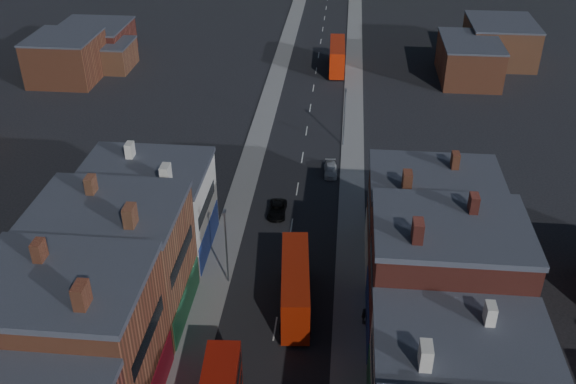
% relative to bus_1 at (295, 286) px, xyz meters
% --- Properties ---
extents(pavement_west, '(3.00, 200.00, 0.12)m').
position_rel_bus_1_xyz_m(pavement_west, '(-8.00, 22.96, -2.42)').
color(pavement_west, gray).
rests_on(pavement_west, ground).
extents(pavement_east, '(3.00, 200.00, 0.12)m').
position_rel_bus_1_xyz_m(pavement_east, '(5.00, 22.96, -2.42)').
color(pavement_east, gray).
rests_on(pavement_east, ground).
extents(lamp_post_2, '(0.25, 0.70, 8.12)m').
position_rel_bus_1_xyz_m(lamp_post_2, '(-6.70, 2.96, 2.22)').
color(lamp_post_2, slate).
rests_on(lamp_post_2, ground).
extents(lamp_post_3, '(0.25, 0.70, 8.12)m').
position_rel_bus_1_xyz_m(lamp_post_3, '(3.70, 32.96, 2.22)').
color(lamp_post_3, slate).
rests_on(lamp_post_3, ground).
extents(bus_1, '(3.39, 10.83, 4.60)m').
position_rel_bus_1_xyz_m(bus_1, '(0.00, 0.00, 0.00)').
color(bus_1, '#B4220A').
rests_on(bus_1, ground).
extents(bus_2, '(3.00, 11.05, 4.75)m').
position_rel_bus_1_xyz_m(bus_2, '(2.00, 61.49, 0.08)').
color(bus_2, '#BA2208').
rests_on(bus_2, ground).
extents(car_2, '(2.01, 4.24, 1.17)m').
position_rel_bus_1_xyz_m(car_2, '(-3.31, 15.29, -1.90)').
color(car_2, black).
rests_on(car_2, ground).
extents(car_3, '(1.79, 3.99, 1.13)m').
position_rel_bus_1_xyz_m(car_3, '(2.30, 25.06, -1.92)').
color(car_3, '#BCBCBC').
rests_on(car_3, ground).
extents(ped_3, '(0.57, 1.02, 1.65)m').
position_rel_bus_1_xyz_m(ped_3, '(6.20, -1.70, -1.54)').
color(ped_3, '#4F4943').
rests_on(ped_3, pavement_east).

